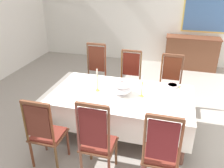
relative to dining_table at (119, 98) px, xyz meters
name	(u,v)px	position (x,y,z in m)	size (l,w,h in m)	color
ground	(120,127)	(0.00, 0.15, -0.69)	(6.86, 7.09, 0.04)	gray
back_wall	(151,4)	(0.00, 3.73, 1.01)	(6.86, 0.08, 3.35)	silver
dining_table	(119,98)	(0.00, 0.00, 0.00)	(2.32, 1.22, 0.73)	brown
tablecloth	(119,100)	(0.00, 0.00, -0.04)	(2.34, 1.24, 0.44)	white
chair_south_a	(45,132)	(-0.77, -1.02, -0.10)	(0.44, 0.42, 1.10)	brown
chair_north_a	(95,73)	(-0.77, 1.02, -0.07)	(0.44, 0.42, 1.20)	brown
chair_south_b	(97,140)	(-0.03, -1.02, -0.07)	(0.44, 0.42, 1.19)	brown
chair_north_b	(129,78)	(-0.03, 1.02, -0.10)	(0.44, 0.42, 1.12)	brown
chair_south_c	(161,152)	(0.77, -1.02, -0.08)	(0.44, 0.42, 1.17)	brown
chair_north_c	(170,83)	(0.77, 1.02, -0.10)	(0.44, 0.42, 1.11)	brown
soup_tureen	(122,87)	(0.04, 0.00, 0.19)	(0.31, 0.31, 0.24)	silver
candlestick_west	(97,82)	(-0.37, 0.00, 0.23)	(0.07, 0.07, 0.39)	gold
candlestick_east	(142,88)	(0.37, 0.00, 0.22)	(0.07, 0.07, 0.36)	gold
bowl_near_left	(92,106)	(-0.28, -0.50, 0.09)	(0.18, 0.18, 0.03)	silver
bowl_near_right	(172,85)	(0.82, 0.49, 0.10)	(0.19, 0.19, 0.04)	silver
spoon_primary	(85,104)	(-0.40, -0.48, 0.08)	(0.05, 0.18, 0.01)	gold
spoon_secondary	(180,87)	(0.95, 0.52, 0.08)	(0.03, 0.18, 0.01)	gold
sideboard	(191,53)	(1.24, 3.41, -0.21)	(1.44, 0.48, 0.90)	brown
framed_painting	(210,4)	(1.53, 3.67, 1.08)	(1.29, 0.05, 1.50)	#D1B251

